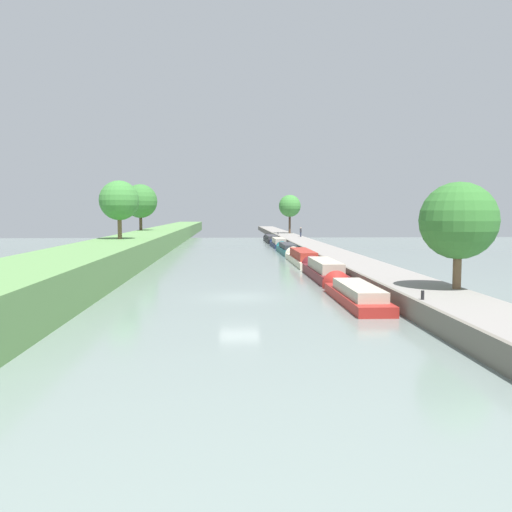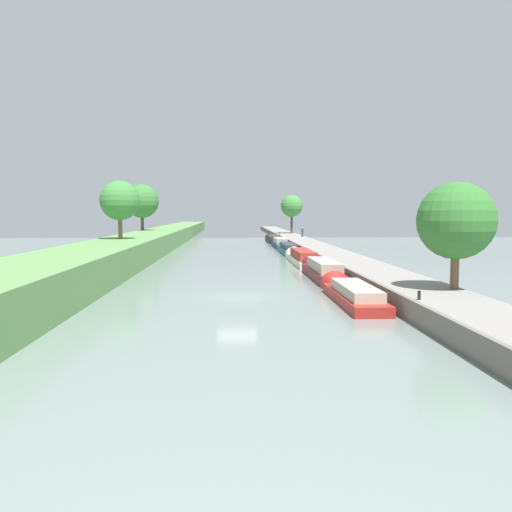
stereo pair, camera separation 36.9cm
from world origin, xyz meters
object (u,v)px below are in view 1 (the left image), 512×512
Objects in this scene: narrowboat_cream at (301,257)px; person_walking at (301,232)px; narrowboat_red at (353,293)px; mooring_bollard_near at (423,295)px; narrowboat_maroon at (322,270)px; mooring_bollard_far at (278,233)px; narrowboat_black at (271,239)px; narrowboat_navy at (278,243)px; narrowboat_teal at (287,249)px.

person_walking is (4.95, 37.44, 1.34)m from narrowboat_cream.
narrowboat_red is at bearing -90.30° from narrowboat_cream.
person_walking reaches higher than mooring_bollard_near.
narrowboat_maroon is 26.19× the size of mooring_bollard_far.
person_walking reaches higher than mooring_bollard_far.
narrowboat_black is at bearing 90.00° from narrowboat_maroon.
mooring_bollard_near reaches higher than narrowboat_red.
narrowboat_black is 72.32m from mooring_bollard_near.
narrowboat_navy is at bearing -90.08° from narrowboat_black.
narrowboat_maroon is at bearing -91.75° from mooring_bollard_far.
narrowboat_red is 6.58× the size of person_walking.
person_walking is at bearing 84.43° from narrowboat_maroon.
narrowboat_cream is 8.45× the size of person_walking.
narrowboat_navy is 14.45m from narrowboat_black.
narrowboat_navy is at bearing 89.82° from narrowboat_red.
narrowboat_red is 71.80m from mooring_bollard_far.
narrowboat_red is at bearing -91.60° from mooring_bollard_far.
mooring_bollard_near is (2.01, -6.37, 0.82)m from narrowboat_red.
mooring_bollard_near is at bearing -72.51° from narrowboat_red.
narrowboat_maroon reaches higher than narrowboat_black.
person_walking reaches higher than narrowboat_red.
mooring_bollard_near is at bearing -92.57° from person_walking.
narrowboat_black is at bearing 91.45° from mooring_bollard_near.
narrowboat_maroon is 0.84× the size of narrowboat_cream.
narrowboat_maroon is 1.07× the size of narrowboat_navy.
mooring_bollard_far reaches higher than narrowboat_black.
mooring_bollard_near reaches higher than narrowboat_teal.
mooring_bollard_near is (-3.07, -68.29, -0.65)m from person_walking.
narrowboat_teal is 28.51× the size of mooring_bollard_near.
narrowboat_navy is at bearing 90.02° from narrowboat_maroon.
narrowboat_teal is at bearing -101.99° from person_walking.
narrowboat_teal is at bearing -90.25° from narrowboat_navy.
person_walking reaches higher than narrowboat_cream.
narrowboat_cream is at bearing -92.28° from mooring_bollard_far.
mooring_bollard_far is (1.85, 20.29, 0.72)m from narrowboat_navy.
person_walking reaches higher than narrowboat_black.
narrowboat_maroon is at bearing -90.00° from narrowboat_black.
person_walking is 10.33m from mooring_bollard_far.
narrowboat_navy is at bearing -115.19° from person_walking.
person_walking is at bearing -39.23° from narrowboat_black.
mooring_bollard_near is (1.88, -30.86, 0.69)m from narrowboat_cream.
narrowboat_black is (0.00, 54.17, -0.12)m from narrowboat_maroon.
narrowboat_maroon reaches higher than narrowboat_cream.
person_walking reaches higher than narrowboat_navy.
narrowboat_maroon is at bearing -95.57° from person_walking.
narrowboat_teal is 0.90× the size of narrowboat_black.
narrowboat_red is 0.77× the size of narrowboat_black.
mooring_bollard_far is (2.01, 71.76, 0.82)m from narrowboat_red.
narrowboat_navy is at bearing 89.75° from narrowboat_teal.
mooring_bollard_far is at bearing 88.25° from narrowboat_maroon.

